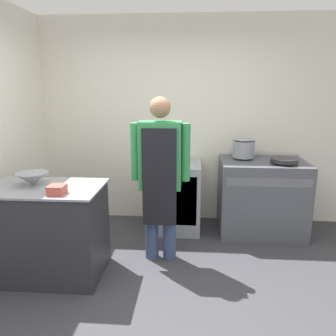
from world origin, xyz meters
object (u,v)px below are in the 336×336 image
(fridge_unit, at_px, (176,196))
(stock_pot, at_px, (244,147))
(plastic_tub, at_px, (57,190))
(saute_pan, at_px, (284,160))
(person_cook, at_px, (160,171))
(mixing_bowl, at_px, (33,179))
(stove, at_px, (261,197))

(fridge_unit, distance_m, stock_pot, 1.06)
(plastic_tub, relative_size, saute_pan, 0.44)
(fridge_unit, distance_m, person_cook, 0.98)
(mixing_bowl, bearing_deg, stove, 24.84)
(stove, distance_m, saute_pan, 0.56)
(stock_pot, xyz_separation_m, saute_pan, (0.44, -0.25, -0.10))
(stove, height_order, plastic_tub, plastic_tub)
(stove, xyz_separation_m, fridge_unit, (-1.07, 0.05, -0.03))
(stock_pot, distance_m, saute_pan, 0.52)
(mixing_bowl, distance_m, saute_pan, 2.75)
(person_cook, height_order, saute_pan, person_cook)
(plastic_tub, bearing_deg, stock_pot, 39.11)
(stove, relative_size, saute_pan, 3.26)
(stove, bearing_deg, stock_pot, 151.51)
(person_cook, bearing_deg, stove, 32.26)
(plastic_tub, distance_m, saute_pan, 2.55)
(stove, distance_m, plastic_tub, 2.48)
(mixing_bowl, xyz_separation_m, plastic_tub, (0.33, -0.24, -0.02))
(fridge_unit, xyz_separation_m, stock_pot, (0.84, 0.07, 0.64))
(person_cook, xyz_separation_m, saute_pan, (1.40, 0.63, -0.00))
(saute_pan, bearing_deg, stove, 149.05)
(fridge_unit, relative_size, saute_pan, 2.74)
(stove, distance_m, fridge_unit, 1.07)
(mixing_bowl, height_order, plastic_tub, mixing_bowl)
(mixing_bowl, bearing_deg, stock_pot, 29.78)
(person_cook, distance_m, mixing_bowl, 1.23)
(fridge_unit, height_order, mixing_bowl, mixing_bowl)
(plastic_tub, distance_m, stock_pot, 2.33)
(person_cook, relative_size, stock_pot, 6.32)
(fridge_unit, xyz_separation_m, saute_pan, (1.28, -0.18, 0.53))
(mixing_bowl, bearing_deg, fridge_unit, 41.57)
(fridge_unit, xyz_separation_m, person_cook, (-0.12, -0.81, 0.53))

